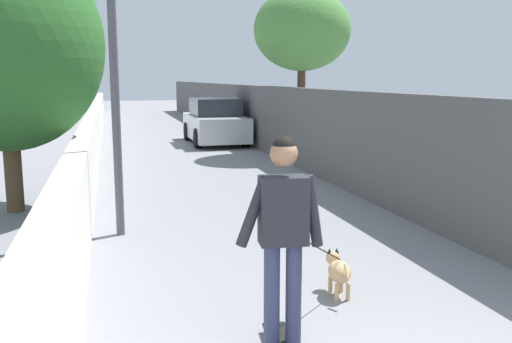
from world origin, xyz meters
name	(u,v)px	position (x,y,z in m)	size (l,w,h in m)	color
ground_plane	(184,154)	(14.00, 0.00, 0.00)	(80.00, 80.00, 0.00)	gray
wall_left	(91,143)	(12.00, 2.56, 0.62)	(48.00, 0.30, 1.25)	silver
fence_right	(287,124)	(12.00, -2.56, 0.99)	(48.00, 0.30, 1.98)	#4C4C4C
tree_right_near	(302,30)	(13.00, -3.32, 3.56)	(2.76, 2.76, 4.74)	#473523
tree_left_mid	(4,45)	(7.50, 3.70, 2.76)	(3.17, 3.17, 4.50)	brown
lamp_post	(113,40)	(5.58, 2.01, 2.74)	(0.36, 0.36, 3.96)	#4C4C51
person_skateboarder	(283,225)	(1.63, 0.81, 1.08)	(0.26, 0.71, 1.70)	#333859
dog	(338,270)	(2.65, -0.11, 0.27)	(1.30, 1.06, 1.06)	tan
car_near	(215,123)	(16.40, -1.41, 0.71)	(3.87, 1.80, 1.54)	silver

